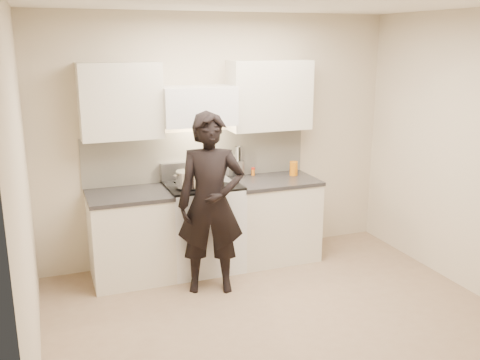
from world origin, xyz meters
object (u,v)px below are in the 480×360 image
at_px(person, 211,204).
at_px(utensil_crock, 239,167).
at_px(stove, 203,226).
at_px(counter_right, 274,218).
at_px(wok, 210,170).

bearing_deg(person, utensil_crock, 70.75).
bearing_deg(stove, person, -98.23).
xyz_separation_m(counter_right, utensil_crock, (-0.33, 0.25, 0.56)).
relative_size(counter_right, person, 0.52).
distance_m(wok, person, 0.73).
distance_m(stove, utensil_crock, 0.78).
xyz_separation_m(counter_right, person, (-0.91, -0.53, 0.42)).
distance_m(counter_right, utensil_crock, 0.70).
height_order(counter_right, utensil_crock, utensil_crock).
bearing_deg(utensil_crock, counter_right, -36.46).
xyz_separation_m(utensil_crock, person, (-0.58, -0.78, -0.14)).
bearing_deg(counter_right, utensil_crock, 143.54).
relative_size(stove, wok, 2.34).
xyz_separation_m(stove, person, (-0.08, -0.53, 0.41)).
height_order(stove, counter_right, stove).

